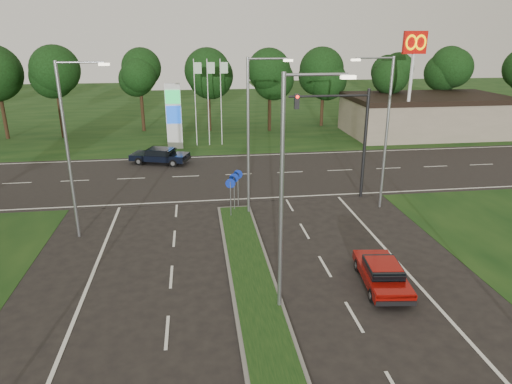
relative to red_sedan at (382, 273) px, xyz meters
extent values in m
cube|color=black|center=(-5.42, 47.93, -0.58)|extent=(160.00, 50.00, 0.02)
cube|color=black|center=(-5.42, 16.93, -0.58)|extent=(160.00, 12.00, 0.02)
cube|color=slate|center=(-5.42, -3.07, -0.52)|extent=(2.00, 26.00, 0.12)
cube|color=gray|center=(16.58, 28.93, 1.42)|extent=(16.00, 9.00, 4.00)
cylinder|color=gray|center=(-4.62, -1.07, 3.92)|extent=(0.16, 0.16, 9.00)
cylinder|color=gray|center=(-3.52, -1.07, 8.32)|extent=(2.20, 0.10, 0.10)
cube|color=#FFF2CC|center=(-2.42, -1.07, 8.22)|extent=(0.50, 0.22, 0.12)
cylinder|color=gray|center=(-4.62, 8.93, 3.92)|extent=(0.16, 0.16, 9.00)
cylinder|color=gray|center=(-3.52, 8.93, 8.32)|extent=(2.20, 0.10, 0.10)
cube|color=#FFF2CC|center=(-2.42, 8.93, 8.22)|extent=(0.50, 0.22, 0.12)
cylinder|color=gray|center=(-13.92, 6.93, 3.92)|extent=(0.16, 0.16, 9.00)
cylinder|color=gray|center=(-12.82, 6.93, 8.32)|extent=(2.20, 0.10, 0.10)
cube|color=#FFF2CC|center=(-11.72, 6.93, 8.22)|extent=(0.50, 0.22, 0.12)
cylinder|color=gray|center=(3.58, 8.93, 3.92)|extent=(0.16, 0.16, 9.00)
cylinder|color=gray|center=(2.48, 8.93, 8.32)|extent=(2.20, 0.10, 0.10)
cube|color=#FFF2CC|center=(1.38, 8.93, 8.22)|extent=(0.50, 0.22, 0.12)
cylinder|color=black|center=(3.08, 10.93, 2.92)|extent=(0.20, 0.20, 7.00)
cylinder|color=black|center=(0.58, 10.93, 6.02)|extent=(5.00, 0.14, 0.14)
cube|color=black|center=(-1.42, 10.93, 5.72)|extent=(0.28, 0.28, 0.90)
sphere|color=#FF190C|center=(-1.42, 10.75, 6.02)|extent=(0.20, 0.20, 0.20)
cylinder|color=gray|center=(-5.72, 8.43, 0.52)|extent=(0.06, 0.06, 2.20)
cylinder|color=#0C26A5|center=(-5.72, 8.43, 1.52)|extent=(0.56, 0.04, 0.56)
cylinder|color=gray|center=(-5.42, 9.43, 0.52)|extent=(0.06, 0.06, 2.20)
cylinder|color=#0C26A5|center=(-5.42, 9.43, 1.52)|extent=(0.56, 0.04, 0.56)
cylinder|color=gray|center=(-5.12, 10.13, 0.52)|extent=(0.06, 0.06, 2.20)
cylinder|color=#0C26A5|center=(-5.12, 10.13, 1.52)|extent=(0.56, 0.04, 0.56)
cube|color=silver|center=(-9.42, 25.93, 2.42)|extent=(1.40, 0.30, 6.00)
cube|color=#0CA53F|center=(-9.42, 25.75, 4.22)|extent=(1.30, 0.08, 1.20)
cube|color=#0C3FBF|center=(-9.42, 25.75, 2.62)|extent=(1.30, 0.08, 1.60)
cylinder|color=silver|center=(-7.42, 26.93, 3.42)|extent=(0.08, 0.08, 8.00)
cube|color=#B2D8B2|center=(-7.07, 26.93, 6.62)|extent=(0.70, 0.02, 1.00)
cylinder|color=silver|center=(-6.22, 26.93, 3.42)|extent=(0.08, 0.08, 8.00)
cube|color=#B2D8B2|center=(-5.87, 26.93, 6.62)|extent=(0.70, 0.02, 1.00)
cylinder|color=silver|center=(-5.02, 26.93, 3.42)|extent=(0.08, 0.08, 8.00)
cube|color=#B2D8B2|center=(-4.67, 26.93, 6.62)|extent=(0.70, 0.02, 1.00)
cylinder|color=silver|center=(12.58, 24.93, 4.42)|extent=(0.30, 0.30, 10.00)
cube|color=#BF0C07|center=(12.58, 24.93, 8.82)|extent=(2.20, 0.35, 2.00)
torus|color=#FFC600|center=(12.13, 24.71, 8.82)|extent=(1.06, 0.16, 1.06)
torus|color=#FFC600|center=(13.03, 24.71, 8.82)|extent=(1.06, 0.16, 1.06)
cylinder|color=black|center=(-5.42, 32.93, 1.62)|extent=(0.36, 0.36, 4.40)
sphere|color=black|center=(-5.42, 32.93, 5.92)|extent=(6.00, 6.00, 6.00)
sphere|color=black|center=(-5.12, 32.73, 6.92)|extent=(4.80, 4.80, 4.80)
cube|color=maroon|center=(0.00, 0.02, -0.09)|extent=(2.06, 4.10, 0.40)
cube|color=black|center=(-0.01, -0.06, 0.30)|extent=(1.56, 1.88, 0.38)
cube|color=maroon|center=(-0.01, -0.06, 0.48)|extent=(1.45, 1.56, 0.04)
cylinder|color=black|center=(-0.57, 1.36, -0.30)|extent=(0.24, 0.57, 0.56)
cylinder|color=black|center=(0.87, 1.19, -0.30)|extent=(0.24, 0.57, 0.56)
cylinder|color=black|center=(-0.86, -1.15, -0.30)|extent=(0.24, 0.57, 0.56)
cylinder|color=black|center=(0.58, -1.32, -0.30)|extent=(0.24, 0.57, 0.56)
cube|color=black|center=(-10.54, 20.93, -0.01)|extent=(4.98, 3.28, 0.47)
cube|color=black|center=(-10.45, 20.90, 0.44)|extent=(2.44, 2.18, 0.44)
cube|color=black|center=(-10.45, 20.90, 0.66)|extent=(2.06, 1.97, 0.04)
cylinder|color=black|center=(-12.22, 20.60, -0.26)|extent=(0.68, 0.41, 0.65)
cylinder|color=black|center=(-11.65, 22.23, -0.26)|extent=(0.68, 0.41, 0.65)
cylinder|color=black|center=(-9.43, 19.63, -0.26)|extent=(0.68, 0.41, 0.65)
cylinder|color=black|center=(-8.86, 21.27, -0.26)|extent=(0.68, 0.41, 0.65)
camera|label=1|loc=(-7.62, -16.21, 9.62)|focal=32.00mm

